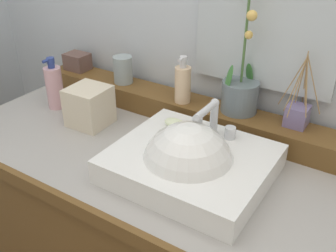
{
  "coord_description": "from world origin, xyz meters",
  "views": [
    {
      "loc": [
        0.6,
        -0.84,
        1.54
      ],
      "look_at": [
        0.06,
        -0.01,
        0.99
      ],
      "focal_mm": 42.06,
      "sensor_mm": 36.0,
      "label": 1
    }
  ],
  "objects": [
    {
      "name": "soap_bar",
      "position": [
        0.04,
        0.06,
        0.96
      ],
      "size": [
        0.07,
        0.04,
        0.02
      ],
      "primitive_type": "ellipsoid",
      "color": "beige",
      "rests_on": "sink_basin"
    },
    {
      "name": "sink_basin",
      "position": [
        0.16,
        -0.05,
        0.91
      ],
      "size": [
        0.43,
        0.37,
        0.28
      ],
      "color": "white",
      "rests_on": "vanity_cabinet"
    },
    {
      "name": "lotion_bottle",
      "position": [
        -0.48,
        0.06,
        0.96
      ],
      "size": [
        0.06,
        0.07,
        0.2
      ],
      "color": "#D29FA7",
      "rests_on": "vanity_cabinet"
    },
    {
      "name": "potted_plant",
      "position": [
        0.17,
        0.26,
        1.02
      ],
      "size": [
        0.12,
        0.12,
        0.4
      ],
      "color": "slate",
      "rests_on": "back_ledge"
    },
    {
      "name": "soap_dispenser",
      "position": [
        -0.02,
        0.22,
        1.02
      ],
      "size": [
        0.06,
        0.06,
        0.16
      ],
      "color": "beige",
      "rests_on": "back_ledge"
    },
    {
      "name": "reed_diffuser",
      "position": [
        0.36,
        0.26,
        0.99
      ],
      "size": [
        0.13,
        0.13,
        0.24
      ],
      "color": "slate",
      "rests_on": "back_ledge"
    },
    {
      "name": "tissue_box",
      "position": [
        -0.28,
        0.03,
        0.94
      ],
      "size": [
        0.13,
        0.13,
        0.14
      ],
      "primitive_type": "cube",
      "rotation": [
        0.0,
        0.0,
        0.04
      ],
      "color": "beige",
      "rests_on": "vanity_cabinet"
    },
    {
      "name": "vanity_cabinet",
      "position": [
        0.0,
        -0.0,
        0.44
      ],
      "size": [
        1.35,
        0.63,
        0.88
      ],
      "color": "brown",
      "rests_on": "ground"
    },
    {
      "name": "back_ledge",
      "position": [
        0.0,
        0.24,
        0.91
      ],
      "size": [
        1.27,
        0.13,
        0.08
      ],
      "primitive_type": "cube",
      "color": "brown",
      "rests_on": "vanity_cabinet"
    },
    {
      "name": "trinket_box",
      "position": [
        -0.54,
        0.25,
        0.99
      ],
      "size": [
        0.09,
        0.08,
        0.07
      ],
      "primitive_type": "cube",
      "rotation": [
        0.0,
        0.0,
        0.01
      ],
      "color": "brown",
      "rests_on": "back_ledge"
    },
    {
      "name": "tumbler_cup",
      "position": [
        -0.3,
        0.24,
        1.0
      ],
      "size": [
        0.07,
        0.07,
        0.1
      ],
      "primitive_type": "cylinder",
      "color": "#92A1A2",
      "rests_on": "back_ledge"
    }
  ]
}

